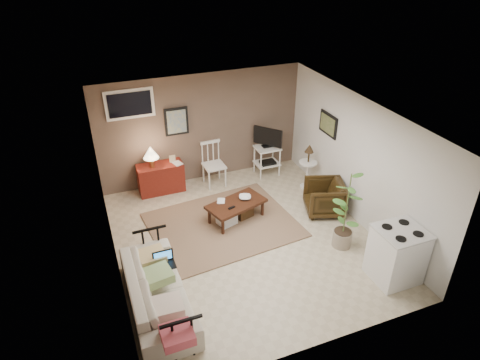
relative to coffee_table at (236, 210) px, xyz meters
name	(u,v)px	position (x,y,z in m)	size (l,w,h in m)	color
floor	(245,240)	(-0.07, -0.63, -0.24)	(5.00, 5.00, 0.00)	#C1B293
art_back	(176,121)	(-0.62, 1.84, 1.21)	(0.50, 0.03, 0.60)	black
art_right	(328,124)	(2.16, 0.42, 1.28)	(0.03, 0.60, 0.45)	black
window	(130,104)	(-1.52, 1.84, 1.71)	(0.96, 0.03, 0.60)	white
rug	(223,225)	(-0.30, -0.07, -0.22)	(2.66, 2.13, 0.03)	#89664F
coffee_table	(236,210)	(0.00, 0.00, 0.00)	(1.24, 0.89, 0.42)	#3D1C10
sofa	(157,286)	(-1.87, -1.64, 0.17)	(2.09, 0.61, 0.82)	beige
sofa_pillows	(163,291)	(-1.82, -1.88, 0.26)	(0.40, 1.98, 0.14)	#F3DDC9
sofa_end_rails	(165,286)	(-1.75, -1.64, 0.11)	(0.56, 2.08, 0.70)	black
laptop	(164,261)	(-1.67, -1.28, 0.29)	(0.32, 0.23, 0.22)	black
red_console	(160,176)	(-1.12, 1.60, 0.15)	(0.96, 0.43, 1.11)	maroon
spindle_chair	(214,165)	(0.05, 1.48, 0.22)	(0.46, 0.46, 0.98)	white
tv_stand	(267,150)	(1.32, 1.47, 0.37)	(0.54, 0.55, 1.14)	white
side_table	(308,161)	(1.88, 0.60, 0.40)	(0.39, 0.39, 1.03)	white
armchair	(324,196)	(1.73, -0.36, 0.13)	(0.71, 0.67, 0.74)	#2F200D
potted_plant	(347,208)	(1.48, -1.41, 0.56)	(0.37, 0.37, 1.49)	gray
stove	(397,254)	(1.80, -2.41, 0.23)	(0.72, 0.67, 0.95)	white
bowl	(245,194)	(0.22, 0.07, 0.28)	(0.23, 0.06, 0.23)	#3D1C10
book_table	(217,197)	(-0.31, 0.18, 0.26)	(0.15, 0.02, 0.20)	#3D1C10
book_console	(174,160)	(-0.82, 1.48, 0.52)	(0.17, 0.02, 0.22)	#3D1C10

